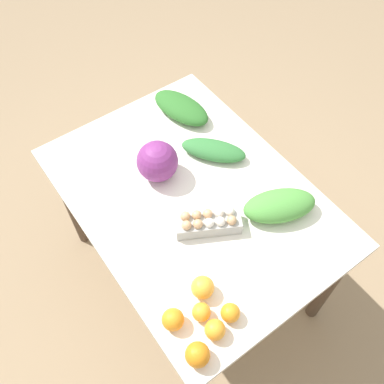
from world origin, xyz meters
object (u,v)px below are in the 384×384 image
at_px(orange_3, 215,330).
at_px(orange_0, 201,312).
at_px(greens_bunch_beet_tops, 214,150).
at_px(greens_bunch_kale, 280,206).
at_px(orange_5, 230,313).
at_px(greens_bunch_dandelion, 181,108).
at_px(orange_2, 173,320).
at_px(orange_4, 203,287).
at_px(orange_1, 198,355).
at_px(cabbage_purple, 157,161).
at_px(egg_carton, 208,222).

bearing_deg(orange_3, orange_0, -179.85).
distance_m(greens_bunch_beet_tops, orange_3, 0.78).
xyz_separation_m(greens_bunch_kale, orange_5, (0.22, -0.42, -0.02)).
distance_m(greens_bunch_dandelion, orange_2, 1.00).
relative_size(greens_bunch_beet_tops, orange_2, 3.70).
relative_size(orange_2, orange_4, 0.93).
bearing_deg(orange_1, orange_2, 179.63).
distance_m(greens_bunch_kale, orange_0, 0.52).
bearing_deg(orange_4, cabbage_purple, 162.85).
height_order(orange_1, orange_4, same).
height_order(greens_bunch_beet_tops, orange_0, greens_bunch_beet_tops).
bearing_deg(cabbage_purple, orange_2, -28.91).
bearing_deg(orange_5, orange_2, -118.68).
distance_m(cabbage_purple, greens_bunch_beet_tops, 0.26).
xyz_separation_m(greens_bunch_beet_tops, orange_4, (0.48, -0.42, 0.01)).
xyz_separation_m(egg_carton, orange_2, (0.23, -0.32, -0.00)).
bearing_deg(greens_bunch_dandelion, orange_4, -30.25).
bearing_deg(greens_bunch_dandelion, orange_2, -36.63).
bearing_deg(greens_bunch_beet_tops, cabbage_purple, -101.92).
relative_size(greens_bunch_dandelion, orange_3, 4.30).
relative_size(egg_carton, greens_bunch_dandelion, 0.87).
distance_m(cabbage_purple, greens_bunch_kale, 0.52).
bearing_deg(orange_0, greens_bunch_kale, 107.48).
xyz_separation_m(orange_4, orange_5, (0.13, 0.02, -0.01)).
xyz_separation_m(cabbage_purple, orange_0, (0.60, -0.22, -0.05)).
height_order(greens_bunch_beet_tops, orange_2, orange_2).
bearing_deg(orange_2, orange_0, 70.28).
distance_m(greens_bunch_dandelion, greens_bunch_kale, 0.68).
bearing_deg(orange_2, cabbage_purple, 151.09).
distance_m(cabbage_purple, orange_3, 0.71).
height_order(orange_0, orange_5, orange_5).
bearing_deg(orange_0, greens_bunch_beet_tops, 139.15).
height_order(orange_1, orange_2, orange_1).
height_order(orange_0, orange_4, orange_4).
distance_m(orange_0, orange_2, 0.10).
relative_size(egg_carton, greens_bunch_kale, 0.91).
xyz_separation_m(greens_bunch_dandelion, orange_3, (0.91, -0.50, -0.00)).
relative_size(greens_bunch_dandelion, orange_5, 4.51).
xyz_separation_m(greens_bunch_dandelion, orange_5, (0.90, -0.43, -0.00)).
distance_m(greens_bunch_dandelion, orange_3, 1.04).
relative_size(egg_carton, greens_bunch_beet_tops, 0.93).
relative_size(orange_2, orange_3, 1.09).
distance_m(greens_bunch_beet_tops, orange_0, 0.72).
relative_size(orange_3, orange_5, 1.05).
relative_size(egg_carton, orange_5, 3.92).
bearing_deg(orange_0, egg_carton, 139.11).
height_order(greens_bunch_beet_tops, greens_bunch_kale, greens_bunch_kale).
bearing_deg(orange_2, orange_4, 102.23).
relative_size(orange_0, orange_3, 0.92).
bearing_deg(greens_bunch_kale, orange_0, -72.52).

